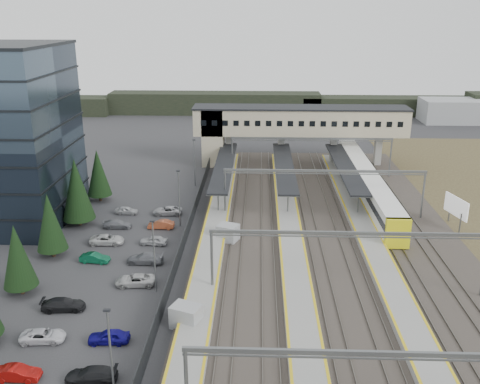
{
  "coord_description": "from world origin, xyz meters",
  "views": [
    {
      "loc": [
        2.75,
        -58.04,
        28.36
      ],
      "look_at": [
        0.16,
        13.27,
        4.0
      ],
      "focal_mm": 40.0,
      "sensor_mm": 36.0,
      "label": 1
    }
  ],
  "objects_px": {
    "train": "(366,183)",
    "billboard": "(456,208)",
    "relay_cabin_near": "(186,316)",
    "relay_cabin_far": "(228,233)",
    "footbridge": "(285,124)"
  },
  "relations": [
    {
      "from": "billboard",
      "to": "train",
      "type": "bearing_deg",
      "value": 126.76
    },
    {
      "from": "relay_cabin_far",
      "to": "footbridge",
      "type": "xyz_separation_m",
      "value": [
        8.81,
        36.9,
        6.78
      ]
    },
    {
      "from": "relay_cabin_near",
      "to": "billboard",
      "type": "bearing_deg",
      "value": 37.41
    },
    {
      "from": "footbridge",
      "to": "train",
      "type": "xyz_separation_m",
      "value": [
        12.3,
        -18.0,
        -5.74
      ]
    },
    {
      "from": "billboard",
      "to": "relay_cabin_far",
      "type": "bearing_deg",
      "value": -169.09
    },
    {
      "from": "relay_cabin_far",
      "to": "billboard",
      "type": "xyz_separation_m",
      "value": [
        30.79,
        5.94,
        1.73
      ]
    },
    {
      "from": "relay_cabin_far",
      "to": "footbridge",
      "type": "distance_m",
      "value": 38.54
    },
    {
      "from": "train",
      "to": "billboard",
      "type": "bearing_deg",
      "value": -53.24
    },
    {
      "from": "relay_cabin_near",
      "to": "billboard",
      "type": "distance_m",
      "value": 42.3
    },
    {
      "from": "relay_cabin_near",
      "to": "relay_cabin_far",
      "type": "xyz_separation_m",
      "value": [
        2.78,
        19.73,
        0.03
      ]
    },
    {
      "from": "relay_cabin_near",
      "to": "footbridge",
      "type": "distance_m",
      "value": 58.21
    },
    {
      "from": "relay_cabin_far",
      "to": "billboard",
      "type": "height_order",
      "value": "billboard"
    },
    {
      "from": "relay_cabin_near",
      "to": "relay_cabin_far",
      "type": "height_order",
      "value": "relay_cabin_far"
    },
    {
      "from": "relay_cabin_far",
      "to": "train",
      "type": "bearing_deg",
      "value": 41.85
    },
    {
      "from": "billboard",
      "to": "footbridge",
      "type": "bearing_deg",
      "value": 125.37
    }
  ]
}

